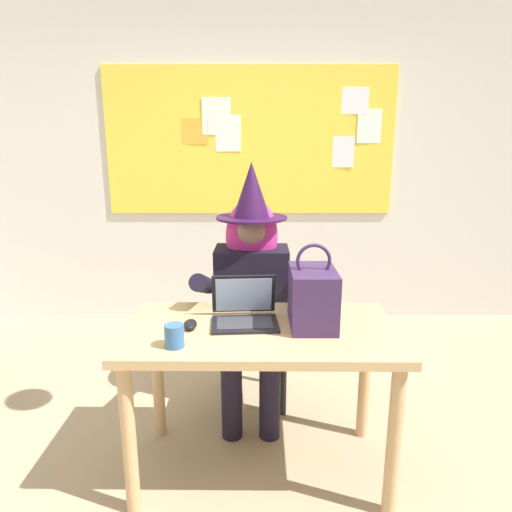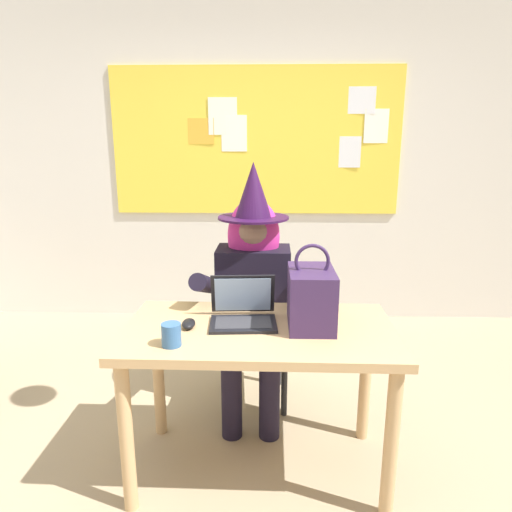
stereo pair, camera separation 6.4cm
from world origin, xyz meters
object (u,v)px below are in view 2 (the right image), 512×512
Objects in this scene: desk_main at (259,350)px; computer_mouse at (189,324)px; laptop at (243,312)px; chair_at_desk at (253,320)px; coffee_mug at (171,335)px; handbag at (311,297)px; person_costumed at (253,280)px.

computer_mouse is at bearing -178.86° from desk_main.
laptop reaches higher than computer_mouse.
chair_at_desk is at bearing 84.28° from laptop.
coffee_mug reaches higher than desk_main.
laptop is at bearing 173.71° from handbag.
laptop is at bearing 139.01° from desk_main.
handbag is at bearing 21.39° from coffee_mug.
chair_at_desk reaches higher than coffee_mug.
handbag is 3.98× the size of coffee_mug.
coffee_mug reaches higher than computer_mouse.
laptop is (-0.02, -0.62, 0.29)m from chair_at_desk.
desk_main is 3.87× the size of laptop.
person_costumed is 0.50m from laptop.
chair_at_desk is 0.81m from handbag.
desk_main is 0.34m from computer_mouse.
desk_main is 1.37× the size of chair_at_desk.
computer_mouse is 0.19m from coffee_mug.
computer_mouse is (-0.24, -0.07, -0.03)m from laptop.
chair_at_desk is at bearing -176.92° from person_costumed.
desk_main is 0.70m from chair_at_desk.
computer_mouse is at bearing -166.68° from laptop.
laptop is 3.31× the size of coffee_mug.
laptop reaches higher than desk_main.
laptop is at bearing 12.99° from computer_mouse.
laptop is at bearing 43.52° from coffee_mug.
coffee_mug is (-0.30, -0.88, 0.29)m from chair_at_desk.
chair_at_desk is (-0.05, 0.69, -0.13)m from desk_main.
handbag reaches higher than chair_at_desk.
chair_at_desk is 2.82× the size of laptop.
chair_at_desk is at bearing 65.26° from computer_mouse.
person_costumed reaches higher than desk_main.
coffee_mug is (-0.35, -0.19, 0.16)m from desk_main.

